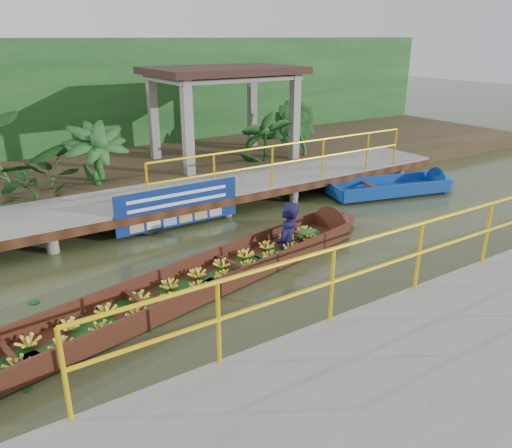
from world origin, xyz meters
TOP-DOWN VIEW (x-y plane):
  - ground at (0.00, 0.00)m, footprint 80.00×80.00m
  - land_strip at (0.00, 7.50)m, footprint 30.00×8.00m
  - far_dock at (0.02, 3.43)m, footprint 16.00×2.06m
  - near_dock at (1.00, -4.20)m, footprint 18.00×2.40m
  - pavilion at (3.00, 6.30)m, footprint 4.40×3.00m
  - foliage_backdrop at (0.00, 10.00)m, footprint 30.00×0.80m
  - vendor_boat at (-1.00, -0.21)m, footprint 9.60×2.91m
  - moored_blue_boat at (6.42, 1.56)m, footprint 3.97×1.89m
  - blue_banner at (-0.34, 2.48)m, footprint 2.89×0.04m
  - tropical_plants at (-1.41, 5.30)m, footprint 14.40×1.40m

SIDE VIEW (x-z plane):
  - ground at x=0.00m, z-range 0.00..0.00m
  - moored_blue_boat at x=6.42m, z-range -0.29..0.62m
  - land_strip at x=0.00m, z-range 0.00..0.45m
  - vendor_boat at x=-1.00m, z-range -0.86..1.42m
  - near_dock at x=1.00m, z-range -0.56..1.16m
  - far_dock at x=0.02m, z-range -0.35..1.30m
  - blue_banner at x=-0.34m, z-range 0.11..1.01m
  - tropical_plants at x=-1.41m, z-range 0.45..2.20m
  - foliage_backdrop at x=0.00m, z-range 0.00..4.00m
  - pavilion at x=3.00m, z-range 1.32..4.32m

